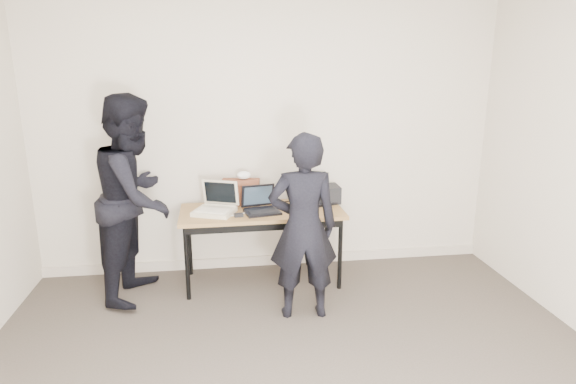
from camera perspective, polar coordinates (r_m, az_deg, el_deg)
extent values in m
cube|color=beige|center=(4.75, -2.32, 6.70)|extent=(4.50, 0.05, 2.70)
cube|color=olive|center=(4.48, -3.13, -2.33)|extent=(1.51, 0.68, 0.03)
cylinder|color=black|center=(4.34, -11.88, -8.28)|extent=(0.04, 0.04, 0.68)
cylinder|color=black|center=(4.48, 6.18, -7.32)|extent=(0.04, 0.04, 0.68)
cylinder|color=black|center=(4.84, -11.60, -5.81)|extent=(0.04, 0.04, 0.68)
cylinder|color=black|center=(4.95, 4.60, -5.03)|extent=(0.04, 0.04, 0.68)
cube|color=black|center=(4.23, -2.73, -4.22)|extent=(1.40, 0.04, 0.06)
cube|color=beige|center=(4.39, -8.73, -2.33)|extent=(0.43, 0.39, 0.04)
cube|color=beige|center=(4.36, -8.91, -2.16)|extent=(0.32, 0.25, 0.01)
cube|color=beige|center=(4.50, -8.00, -0.04)|extent=(0.34, 0.18, 0.24)
cube|color=black|center=(4.49, -8.04, -0.05)|extent=(0.29, 0.15, 0.19)
cube|color=beige|center=(4.51, -8.04, -1.56)|extent=(0.29, 0.13, 0.02)
cube|color=black|center=(4.37, -3.06, -2.39)|extent=(0.35, 0.29, 0.02)
cube|color=black|center=(4.34, -2.96, -2.33)|extent=(0.27, 0.18, 0.01)
cube|color=black|center=(4.47, -3.61, -0.41)|extent=(0.32, 0.13, 0.22)
cube|color=#26333F|center=(4.47, -3.58, -0.41)|extent=(0.27, 0.10, 0.18)
cube|color=black|center=(4.48, -3.48, -1.84)|extent=(0.27, 0.07, 0.01)
cube|color=black|center=(4.67, 3.36, -1.21)|extent=(0.44, 0.38, 0.02)
cube|color=black|center=(4.64, 3.57, -1.12)|extent=(0.33, 0.24, 0.01)
cube|color=black|center=(4.78, 2.32, 0.86)|extent=(0.38, 0.21, 0.25)
cube|color=black|center=(4.78, 2.37, 0.87)|extent=(0.32, 0.17, 0.20)
cube|color=black|center=(4.78, 2.54, -0.67)|extent=(0.32, 0.13, 0.02)
cube|color=#602E19|center=(4.64, -5.60, 0.01)|extent=(0.38, 0.20, 0.24)
cube|color=#602E19|center=(4.56, -5.69, 1.03)|extent=(0.37, 0.11, 0.07)
cube|color=#602E19|center=(4.64, -3.62, -0.22)|extent=(0.03, 0.10, 0.02)
ellipsoid|color=white|center=(4.60, -5.28, 1.99)|extent=(0.14, 0.10, 0.08)
cube|color=black|center=(4.71, 4.31, -0.22)|extent=(0.29, 0.25, 0.16)
cube|color=black|center=(4.29, -5.87, -2.75)|extent=(0.08, 0.06, 0.03)
cube|color=silver|center=(4.34, -5.91, -2.65)|extent=(0.25, 0.15, 0.01)
cube|color=black|center=(4.49, 0.70, -1.97)|extent=(0.31, 0.15, 0.01)
cube|color=black|center=(4.69, -1.32, -1.22)|extent=(0.25, 0.04, 0.01)
cube|color=black|center=(4.44, -8.58, -2.36)|extent=(0.26, 0.22, 0.01)
cube|color=silver|center=(4.35, -2.94, -2.55)|extent=(0.21, 0.15, 0.01)
cube|color=black|center=(4.57, 3.40, -1.70)|extent=(0.15, 0.23, 0.01)
imported|color=black|center=(3.86, 1.80, -4.19)|extent=(0.57, 0.38, 1.53)
imported|color=black|center=(4.40, -17.63, -0.66)|extent=(0.85, 1.00, 1.80)
cube|color=beige|center=(5.07, -2.12, -8.06)|extent=(4.50, 0.03, 0.10)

